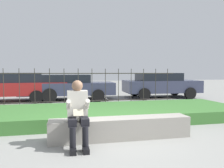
# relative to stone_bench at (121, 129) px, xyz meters

# --- Properties ---
(ground_plane) EXTENTS (60.00, 60.00, 0.00)m
(ground_plane) POSITION_rel_stone_bench_xyz_m (-0.12, 0.00, -0.20)
(ground_plane) COLOR gray
(stone_bench) EXTENTS (2.94, 0.46, 0.44)m
(stone_bench) POSITION_rel_stone_bench_xyz_m (0.00, 0.00, 0.00)
(stone_bench) COLOR gray
(stone_bench) RESTS_ON ground_plane
(person_seated_reader) EXTENTS (0.42, 0.73, 1.24)m
(person_seated_reader) POSITION_rel_stone_bench_xyz_m (-0.91, -0.26, 0.48)
(person_seated_reader) COLOR black
(person_seated_reader) RESTS_ON ground_plane
(grass_berm) EXTENTS (8.70, 2.66, 0.32)m
(grass_berm) POSITION_rel_stone_bench_xyz_m (-0.12, 2.03, -0.04)
(grass_berm) COLOR #3D7533
(grass_berm) RESTS_ON ground_plane
(iron_fence) EXTENTS (6.70, 0.03, 1.53)m
(iron_fence) POSITION_rel_stone_bench_xyz_m (-0.12, 3.84, 0.60)
(iron_fence) COLOR #332D28
(iron_fence) RESTS_ON ground_plane
(car_parked_left) EXTENTS (4.60, 2.18, 1.36)m
(car_parked_left) POSITION_rel_stone_bench_xyz_m (-3.29, 6.62, 0.54)
(car_parked_left) COLOR maroon
(car_parked_left) RESTS_ON ground_plane
(car_parked_center) EXTENTS (4.52, 2.06, 1.26)m
(car_parked_center) POSITION_rel_stone_bench_xyz_m (-0.99, 6.66, 0.49)
(car_parked_center) COLOR #383D56
(car_parked_center) RESTS_ON ground_plane
(car_parked_right) EXTENTS (4.06, 2.15, 1.34)m
(car_parked_right) POSITION_rel_stone_bench_xyz_m (3.98, 6.68, 0.53)
(car_parked_right) COLOR #383D56
(car_parked_right) RESTS_ON ground_plane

